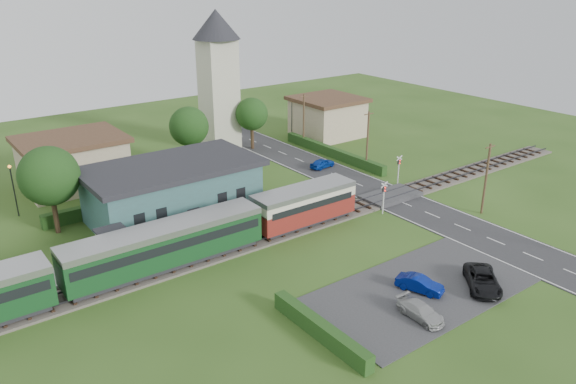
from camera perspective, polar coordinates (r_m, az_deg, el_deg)
ground at (r=51.22m, az=4.22°, el=-3.79°), size 120.00×120.00×0.00m
railway_track at (r=52.56m, az=2.81°, el=-2.94°), size 76.00×3.20×0.49m
road at (r=57.73m, az=11.80°, el=-1.17°), size 6.00×70.00×0.05m
car_park at (r=42.89m, az=13.27°, el=-9.68°), size 17.00×9.00×0.08m
crossing_deck at (r=58.88m, az=10.38°, el=-0.39°), size 6.20×3.40×0.45m
platform at (r=49.93m, az=-8.51°, el=-4.40°), size 30.00×3.00×0.45m
equipment_hut at (r=46.53m, az=-17.31°, el=-5.13°), size 2.30×2.30×2.55m
station_building at (r=53.76m, az=-11.61°, el=0.19°), size 16.00×9.00×5.30m
train at (r=43.56m, az=-16.14°, el=-6.25°), size 43.20×2.90×3.40m
church_tower at (r=73.13m, az=-7.14°, el=12.21°), size 6.00×6.00×17.60m
house_west at (r=64.71m, az=-21.01°, el=2.93°), size 10.80×8.80×5.50m
house_east at (r=79.87m, az=4.02°, el=7.67°), size 8.80×8.80×5.50m
hedge_carpark at (r=36.81m, az=3.32°, el=-13.78°), size 0.80×9.00×1.20m
hedge_roadside at (r=70.97m, az=4.58°, el=4.03°), size 0.80×18.00×1.20m
hedge_station at (r=58.36m, az=-13.37°, el=-0.39°), size 22.00×0.80×1.30m
tree_a at (r=52.62m, az=-23.10°, el=1.50°), size 5.20×5.20×8.00m
tree_b at (r=66.66m, az=-10.03°, el=6.57°), size 4.60×4.60×7.34m
tree_c at (r=73.23m, az=-3.71°, el=7.90°), size 4.20×4.20×6.78m
utility_pole_b at (r=56.25m, az=19.47°, el=1.34°), size 1.40×0.22×7.00m
utility_pole_c at (r=65.91m, az=8.08°, el=5.25°), size 1.40×0.22×7.00m
utility_pole_d at (r=74.59m, az=1.61°, el=7.37°), size 1.40×0.22×7.00m
crossing_signal_near at (r=54.20m, az=9.72°, el=-0.12°), size 0.84×0.28×3.28m
crossing_signal_far at (r=62.25m, az=11.20°, el=2.64°), size 0.84×0.28×3.28m
streetlamp_west at (r=58.62m, az=-26.13°, el=0.52°), size 0.30×0.30×5.15m
streetlamp_east at (r=79.65m, az=0.40°, el=7.86°), size 0.30×0.30×5.15m
car_on_road at (r=66.77m, az=3.51°, el=2.93°), size 3.43×1.73×1.12m
car_park_blue at (r=42.45m, az=13.23°, el=-9.08°), size 2.36×3.65×1.13m
car_park_silver at (r=39.49m, az=13.32°, el=-11.69°), size 1.57×3.65×1.05m
car_park_dark at (r=44.08m, az=19.16°, el=-8.44°), size 4.72×4.86×1.29m
pedestrian_near at (r=53.19m, az=-1.24°, el=-1.32°), size 0.64×0.54×1.51m
pedestrian_far at (r=48.10m, az=-13.73°, el=-4.53°), size 0.83×0.92×1.56m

